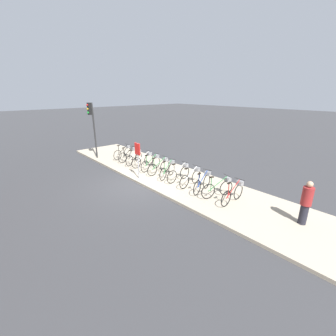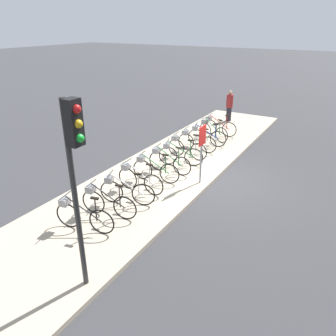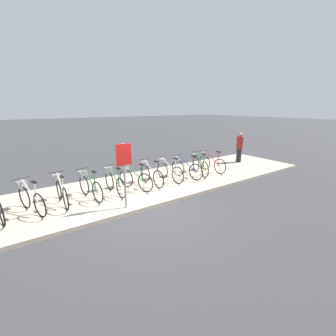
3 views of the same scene
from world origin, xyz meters
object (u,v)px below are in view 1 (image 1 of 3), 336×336
object	(u,v)px
parked_bicycle_0	(124,152)
parked_bicycle_9	(203,182)
parked_bicycle_1	(129,154)
parked_bicycle_8	(192,177)
parked_bicycle_6	(168,169)
parked_bicycle_11	(234,192)
parked_bicycle_3	(144,159)
parked_bicycle_4	(152,163)
parked_bicycle_7	(180,172)
parked_bicycle_5	(160,166)
pedestrian	(306,202)
parked_bicycle_2	(135,157)
sign_post	(138,155)
traffic_light	(92,119)
parked_bicycle_10	(219,187)

from	to	relation	value
parked_bicycle_0	parked_bicycle_9	distance (m)	7.05
parked_bicycle_1	parked_bicycle_8	xyz separation A→B (m)	(5.46, 0.09, 0.00)
parked_bicycle_6	parked_bicycle_11	world-z (taller)	same
parked_bicycle_3	parked_bicycle_9	bearing A→B (deg)	-0.81
parked_bicycle_4	parked_bicycle_7	xyz separation A→B (m)	(2.27, 0.04, 0.00)
parked_bicycle_5	parked_bicycle_7	bearing A→B (deg)	3.48
pedestrian	parked_bicycle_4	bearing A→B (deg)	-176.89
parked_bicycle_9	parked_bicycle_11	bearing A→B (deg)	2.89
parked_bicycle_2	parked_bicycle_9	distance (m)	5.50
parked_bicycle_4	parked_bicycle_9	world-z (taller)	same
parked_bicycle_4	parked_bicycle_11	xyz separation A→B (m)	(5.41, 0.04, 0.00)
parked_bicycle_2	sign_post	distance (m)	2.75
pedestrian	sign_post	xyz separation A→B (m)	(-7.23, -1.79, 0.47)
parked_bicycle_11	traffic_light	world-z (taller)	traffic_light
parked_bicycle_10	parked_bicycle_11	bearing A→B (deg)	1.63
parked_bicycle_4	pedestrian	xyz separation A→B (m)	(7.88, 0.43, 0.38)
parked_bicycle_5	parked_bicycle_8	size ratio (longest dim) A/B	1.00
parked_bicycle_3	sign_post	distance (m)	2.19
parked_bicycle_3	parked_bicycle_1	bearing A→B (deg)	-177.16
parked_bicycle_2	parked_bicycle_3	distance (m)	0.82
parked_bicycle_7	traffic_light	distance (m)	7.24
parked_bicycle_0	parked_bicycle_6	size ratio (longest dim) A/B	1.04
parked_bicycle_0	parked_bicycle_2	size ratio (longest dim) A/B	1.03
parked_bicycle_7	parked_bicycle_4	bearing A→B (deg)	-179.01
parked_bicycle_3	parked_bicycle_4	xyz separation A→B (m)	(0.82, -0.02, 0.00)
parked_bicycle_8	parked_bicycle_10	bearing A→B (deg)	-0.61
parked_bicycle_1	parked_bicycle_7	bearing A→B (deg)	1.15
parked_bicycle_4	parked_bicycle_5	size ratio (longest dim) A/B	0.99
parked_bicycle_2	parked_bicycle_10	size ratio (longest dim) A/B	0.99
parked_bicycle_4	parked_bicycle_8	xyz separation A→B (m)	(3.09, 0.03, 0.00)
parked_bicycle_10	parked_bicycle_11	distance (m)	0.70
parked_bicycle_5	parked_bicycle_9	size ratio (longest dim) A/B	1.02
parked_bicycle_0	parked_bicycle_11	bearing A→B (deg)	0.03
parked_bicycle_7	parked_bicycle_10	xyz separation A→B (m)	(2.45, -0.02, 0.00)
parked_bicycle_5	parked_bicycle_9	distance (m)	3.07
parked_bicycle_3	parked_bicycle_5	world-z (taller)	same
pedestrian	parked_bicycle_1	bearing A→B (deg)	-177.31
parked_bicycle_0	parked_bicycle_10	bearing A→B (deg)	-0.12
parked_bicycle_0	parked_bicycle_4	distance (m)	3.18
parked_bicycle_1	parked_bicycle_8	distance (m)	5.46
parked_bicycle_5	parked_bicycle_3	bearing A→B (deg)	177.40
parked_bicycle_1	parked_bicycle_4	distance (m)	2.38
pedestrian	sign_post	size ratio (longest dim) A/B	0.83
parked_bicycle_10	parked_bicycle_11	world-z (taller)	same
parked_bicycle_6	sign_post	xyz separation A→B (m)	(-0.87, -1.29, 0.85)
traffic_light	sign_post	distance (m)	5.30
parked_bicycle_2	parked_bicycle_7	distance (m)	3.90
parked_bicycle_1	parked_bicycle_9	distance (m)	6.24
parked_bicycle_7	sign_post	bearing A→B (deg)	-139.03
parked_bicycle_1	parked_bicycle_10	xyz separation A→B (m)	(7.09, 0.07, 0.00)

